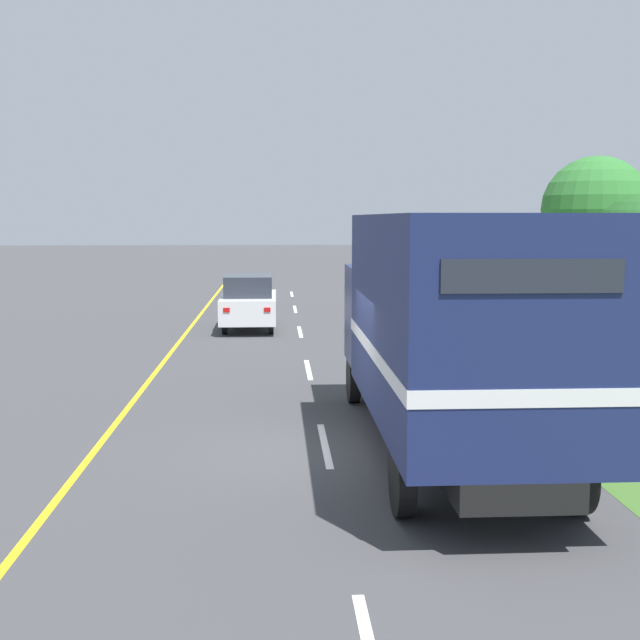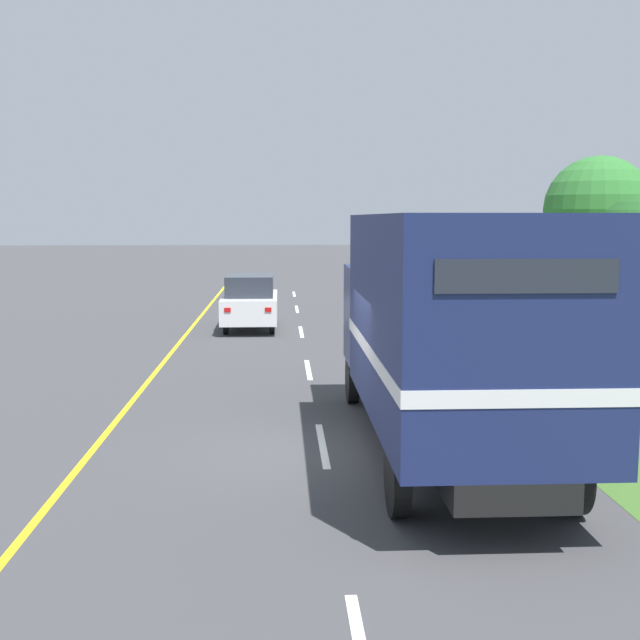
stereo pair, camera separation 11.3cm
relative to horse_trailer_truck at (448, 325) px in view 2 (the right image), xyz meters
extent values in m
plane|color=#3D3D3F|center=(-1.87, 0.32, -2.07)|extent=(200.00, 200.00, 0.00)
cube|color=yellow|center=(-5.57, 9.76, -2.07)|extent=(0.12, 53.53, 0.01)
cube|color=white|center=(-1.87, 0.76, -2.07)|extent=(0.12, 2.60, 0.01)
cube|color=white|center=(-1.87, 7.36, -2.07)|extent=(0.12, 2.60, 0.01)
cube|color=white|center=(-1.87, 13.96, -2.07)|extent=(0.12, 2.60, 0.01)
cube|color=white|center=(-1.87, 20.56, -2.07)|extent=(0.12, 2.60, 0.01)
cube|color=white|center=(-1.87, 27.16, -2.07)|extent=(0.12, 2.60, 0.01)
cylinder|color=black|center=(-1.11, 3.80, -1.57)|extent=(0.22, 1.00, 1.00)
cylinder|color=black|center=(1.11, 3.80, -1.57)|extent=(0.22, 1.00, 1.00)
cylinder|color=black|center=(-1.11, -2.44, -1.57)|extent=(0.22, 1.00, 1.00)
cylinder|color=black|center=(1.11, -2.44, -1.57)|extent=(0.22, 1.00, 1.00)
cube|color=black|center=(0.00, 0.32, -1.39)|extent=(1.42, 8.32, 0.36)
cube|color=navy|center=(0.00, -0.73, 0.23)|extent=(2.58, 6.22, 2.89)
cube|color=white|center=(0.00, -0.73, -0.27)|extent=(2.60, 6.24, 0.20)
cube|color=#232833|center=(0.00, -3.85, 1.03)|extent=(1.93, 0.03, 0.36)
cube|color=navy|center=(0.00, 3.43, -0.26)|extent=(2.47, 2.10, 1.90)
cube|color=#283342|center=(0.00, 4.49, -0.02)|extent=(2.19, 0.03, 0.85)
cylinder|color=black|center=(-4.30, 16.13, -1.74)|extent=(0.16, 0.66, 0.66)
cylinder|color=black|center=(-2.82, 16.13, -1.74)|extent=(0.16, 0.66, 0.66)
cylinder|color=black|center=(-4.30, 13.55, -1.74)|extent=(0.16, 0.66, 0.66)
cylinder|color=black|center=(-2.82, 13.55, -1.74)|extent=(0.16, 0.66, 0.66)
cube|color=white|center=(-3.56, 14.84, -1.34)|extent=(1.80, 4.16, 0.81)
cube|color=#282D38|center=(-3.56, 14.67, -0.59)|extent=(1.55, 2.29, 0.68)
cube|color=red|center=(-4.19, 12.75, -1.20)|extent=(0.20, 0.03, 0.14)
cube|color=red|center=(-2.93, 12.75, -1.20)|extent=(0.20, 0.03, 0.14)
cylinder|color=#9E9EA3|center=(3.95, 8.57, -0.85)|extent=(0.09, 0.09, 2.45)
cylinder|color=#9E9EA3|center=(5.54, 8.57, -0.85)|extent=(0.09, 0.09, 2.45)
cube|color=brown|center=(4.75, 8.57, -0.37)|extent=(2.26, 0.06, 1.50)
cube|color=brown|center=(5.52, 8.57, 0.56)|extent=(0.72, 0.06, 0.32)
cube|color=silver|center=(4.75, 8.54, -0.37)|extent=(1.77, 0.02, 0.27)
cylinder|color=#4C3823|center=(8.24, 11.62, -1.18)|extent=(0.43, 0.43, 1.79)
sphere|color=#1E511E|center=(8.24, 11.62, 0.86)|extent=(2.86, 2.86, 2.86)
cylinder|color=brown|center=(10.31, 20.07, -0.91)|extent=(0.35, 0.35, 2.32)
sphere|color=#2D702D|center=(10.31, 20.07, 1.97)|extent=(4.31, 4.31, 4.31)
camera|label=1|loc=(-2.66, -12.00, 1.62)|focal=45.00mm
camera|label=2|loc=(-2.55, -12.01, 1.62)|focal=45.00mm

